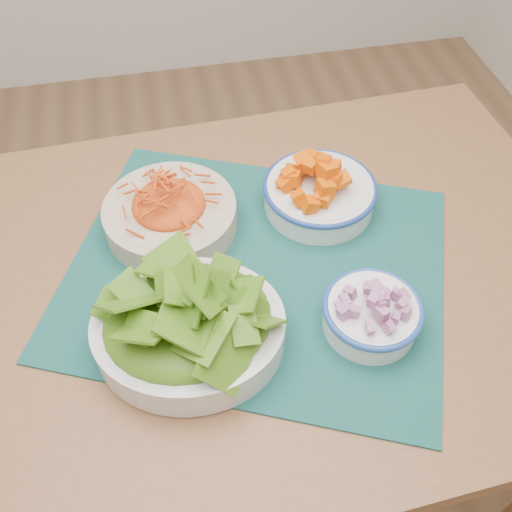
{
  "coord_description": "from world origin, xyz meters",
  "views": [
    {
      "loc": [
        0.2,
        -0.4,
        1.47
      ],
      "look_at": [
        0.32,
        0.16,
        0.78
      ],
      "focal_mm": 40.0,
      "sensor_mm": 36.0,
      "label": 1
    }
  ],
  "objects": [
    {
      "name": "onion_bowl",
      "position": [
        0.46,
        0.02,
        0.79
      ],
      "size": [
        0.17,
        0.17,
        0.08
      ],
      "rotation": [
        0.0,
        0.0,
        0.27
      ],
      "color": "white",
      "rests_on": "placemat"
    },
    {
      "name": "placemat",
      "position": [
        0.32,
        0.16,
        0.75
      ],
      "size": [
        0.74,
        0.69,
        0.0
      ],
      "primitive_type": "cube",
      "rotation": [
        0.0,
        0.0,
        -0.42
      ],
      "color": "#0B302E",
      "rests_on": "table"
    },
    {
      "name": "table",
      "position": [
        0.29,
        0.16,
        0.65
      ],
      "size": [
        1.24,
        0.86,
        0.75
      ],
      "rotation": [
        0.0,
        0.0,
        0.04
      ],
      "color": "brown",
      "rests_on": "ground"
    },
    {
      "name": "squash_bowl",
      "position": [
        0.46,
        0.28,
        0.8
      ],
      "size": [
        0.2,
        0.2,
        0.1
      ],
      "rotation": [
        0.0,
        0.0,
        -0.03
      ],
      "color": "silver",
      "rests_on": "placemat"
    },
    {
      "name": "carrot_bowl",
      "position": [
        0.2,
        0.28,
        0.79
      ],
      "size": [
        0.25,
        0.25,
        0.08
      ],
      "rotation": [
        0.0,
        0.0,
        -0.16
      ],
      "color": "#C2AE90",
      "rests_on": "placemat"
    },
    {
      "name": "lettuce_bowl",
      "position": [
        0.2,
        0.04,
        0.82
      ],
      "size": [
        0.3,
        0.27,
        0.13
      ],
      "rotation": [
        0.0,
        0.0,
        -0.15
      ],
      "color": "silver",
      "rests_on": "placemat"
    }
  ]
}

